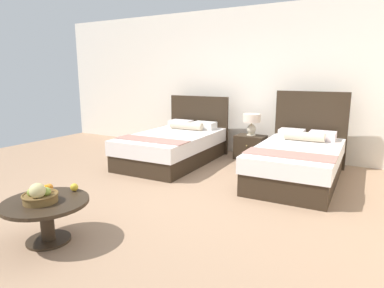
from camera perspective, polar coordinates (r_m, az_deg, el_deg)
The scene contains 10 objects.
ground_plane at distance 4.63m, azimuth -0.85°, elevation -8.77°, with size 10.18×9.24×0.02m, color #9D7B5E.
wall_back at distance 6.90m, azimuth 11.51°, elevation 10.16°, with size 10.18×0.12×2.89m, color white.
bed_near_window at distance 6.27m, azimuth -2.99°, elevation -0.30°, with size 1.37×2.23×1.16m.
bed_near_corner at distance 5.41m, azimuth 17.45°, elevation -2.68°, with size 1.27×2.13×1.32m.
nightstand at distance 6.59m, azimuth 9.82°, elevation -0.53°, with size 0.56×0.41×0.46m.
table_lamp at distance 6.52m, azimuth 10.04°, elevation 3.83°, with size 0.33×0.33×0.41m.
coffee_table at distance 3.61m, azimuth -23.40°, elevation -10.37°, with size 0.81×0.81×0.42m.
fruit_bowl at distance 3.52m, azimuth -24.31°, elevation -7.87°, with size 0.33×0.33×0.21m.
loose_apple at distance 3.74m, azimuth -19.26°, elevation -6.91°, with size 0.08×0.08×0.08m.
loose_orange at distance 3.84m, azimuth -22.94°, elevation -6.74°, with size 0.08×0.08×0.08m.
Camera 1 is at (2.24, -3.70, 1.62)m, focal length 31.60 mm.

